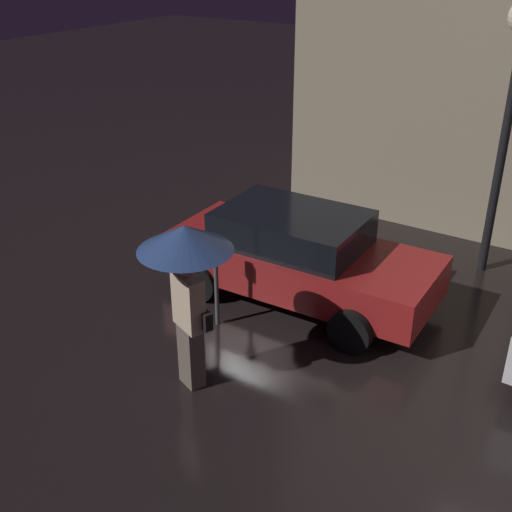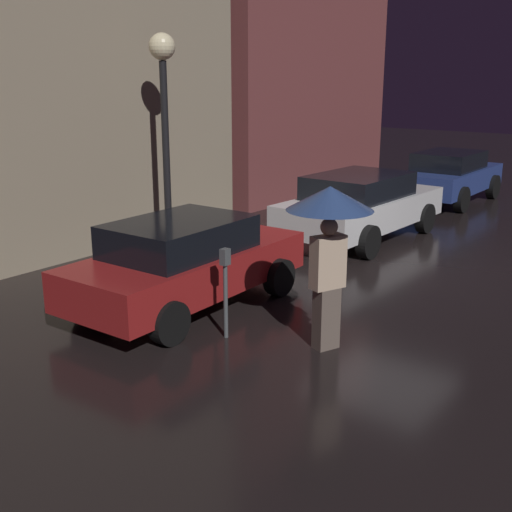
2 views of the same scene
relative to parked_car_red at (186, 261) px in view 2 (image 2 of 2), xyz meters
The scene contains 8 objects.
ground_plane 4.27m from the parked_car_red, 20.92° to the right, with size 60.00×60.00×0.00m, color black.
building_facade_right 11.33m from the parked_car_red, 27.51° to the left, with size 7.23×3.00×8.20m.
parked_car_red is the anchor object (origin of this frame).
parked_car_white 5.40m from the parked_car_red, ahead, with size 4.39×2.02×1.43m.
parked_car_blue 10.68m from the parked_car_red, ahead, with size 4.02×1.87×1.42m.
pedestrian_with_umbrella 2.71m from the parked_car_red, 90.86° to the right, with size 1.09×1.09×2.14m.
parking_meter 1.40m from the parked_car_red, 114.26° to the right, with size 0.12×0.10×1.25m.
street_lamp_near 4.10m from the parked_car_red, 49.69° to the left, with size 0.50×0.50×4.22m.
Camera 2 is at (-10.69, -5.05, 3.45)m, focal length 45.00 mm.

